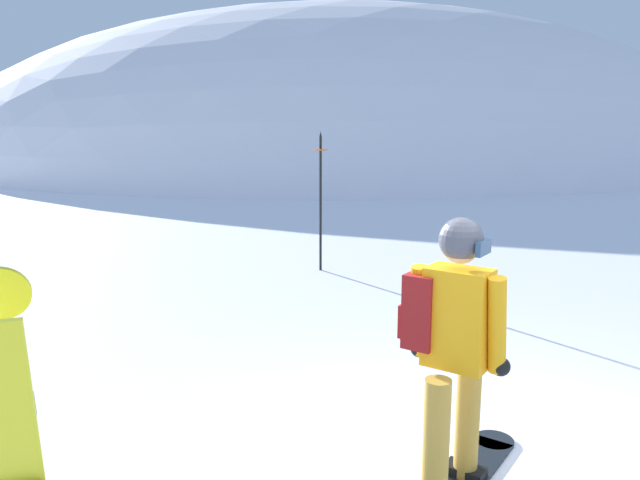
# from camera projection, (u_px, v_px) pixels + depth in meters

# --- Properties ---
(ridge_peak_main) EXTENTS (37.43, 33.69, 14.48)m
(ridge_peak_main) POSITION_uv_depth(u_px,v_px,m) (346.00, 156.00, 33.35)
(ridge_peak_main) COLOR white
(ridge_peak_main) RESTS_ON ground
(snowboarder_main) EXTENTS (1.53, 1.21, 1.71)m
(snowboarder_main) POSITION_uv_depth(u_px,v_px,m) (451.00, 352.00, 3.70)
(snowboarder_main) COLOR black
(snowboarder_main) RESTS_ON ground
(spare_snowboard) EXTENTS (0.28, 0.50, 1.60)m
(spare_snowboard) POSITION_uv_depth(u_px,v_px,m) (8.00, 440.00, 2.93)
(spare_snowboard) COLOR yellow
(spare_snowboard) RESTS_ON ground
(piste_marker_near) EXTENTS (0.20, 0.20, 2.01)m
(piste_marker_near) POSITION_uv_depth(u_px,v_px,m) (321.00, 192.00, 9.15)
(piste_marker_near) COLOR black
(piste_marker_near) RESTS_ON ground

